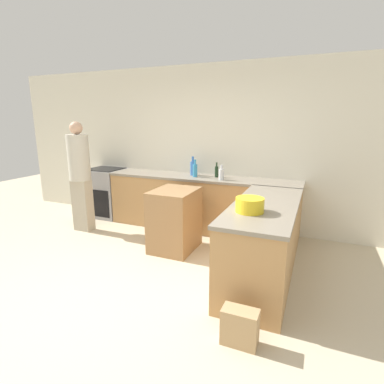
{
  "coord_description": "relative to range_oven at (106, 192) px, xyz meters",
  "views": [
    {
      "loc": [
        1.75,
        -2.32,
        1.81
      ],
      "look_at": [
        0.37,
        0.96,
        0.95
      ],
      "focal_mm": 28.0,
      "sensor_mm": 36.0,
      "label": 1
    }
  ],
  "objects": [
    {
      "name": "ground_plane",
      "position": [
        1.94,
        -2.18,
        -0.46
      ],
      "size": [
        14.0,
        14.0,
        0.0
      ],
      "primitive_type": "plane",
      "color": "beige"
    },
    {
      "name": "wall_back",
      "position": [
        1.94,
        0.32,
        0.89
      ],
      "size": [
        8.0,
        0.06,
        2.7
      ],
      "color": "silver",
      "rests_on": "ground_plane"
    },
    {
      "name": "counter_back",
      "position": [
        1.94,
        0.0,
        -0.0
      ],
      "size": [
        3.21,
        0.62,
        0.91
      ],
      "color": "tan",
      "rests_on": "ground_plane"
    },
    {
      "name": "counter_peninsula",
      "position": [
        3.19,
        -1.22,
        -0.0
      ],
      "size": [
        0.69,
        1.88,
        0.91
      ],
      "color": "tan",
      "rests_on": "ground_plane"
    },
    {
      "name": "range_oven",
      "position": [
        0.0,
        0.0,
        0.0
      ],
      "size": [
        0.66,
        0.59,
        0.92
      ],
      "color": "#99999E",
      "rests_on": "ground_plane"
    },
    {
      "name": "island_table",
      "position": [
        1.89,
        -0.88,
        -0.02
      ],
      "size": [
        0.57,
        0.69,
        0.87
      ],
      "color": "#997047",
      "rests_on": "ground_plane"
    },
    {
      "name": "mixing_bowl",
      "position": [
        3.1,
        -1.61,
        0.52
      ],
      "size": [
        0.29,
        0.29,
        0.15
      ],
      "color": "yellow",
      "rests_on": "counter_peninsula"
    },
    {
      "name": "dish_soap_bottle",
      "position": [
        1.86,
        -0.05,
        0.56
      ],
      "size": [
        0.08,
        0.08,
        0.28
      ],
      "color": "#338CBF",
      "rests_on": "counter_back"
    },
    {
      "name": "vinegar_bottle_clear",
      "position": [
        2.33,
        -0.12,
        0.54
      ],
      "size": [
        0.08,
        0.08,
        0.23
      ],
      "color": "silver",
      "rests_on": "counter_back"
    },
    {
      "name": "water_bottle_blue",
      "position": [
        1.77,
        0.07,
        0.57
      ],
      "size": [
        0.09,
        0.09,
        0.31
      ],
      "color": "#386BB7",
      "rests_on": "counter_back"
    },
    {
      "name": "wine_bottle_dark",
      "position": [
        2.19,
        0.06,
        0.54
      ],
      "size": [
        0.06,
        0.06,
        0.24
      ],
      "color": "black",
      "rests_on": "counter_back"
    },
    {
      "name": "person_by_range",
      "position": [
        0.15,
        -0.79,
        0.52
      ],
      "size": [
        0.34,
        0.34,
        1.79
      ],
      "color": "#ADA38E",
      "rests_on": "ground_plane"
    },
    {
      "name": "paper_bag",
      "position": [
        3.22,
        -2.38,
        -0.3
      ],
      "size": [
        0.3,
        0.16,
        0.31
      ],
      "color": "tan",
      "rests_on": "ground_plane"
    }
  ]
}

